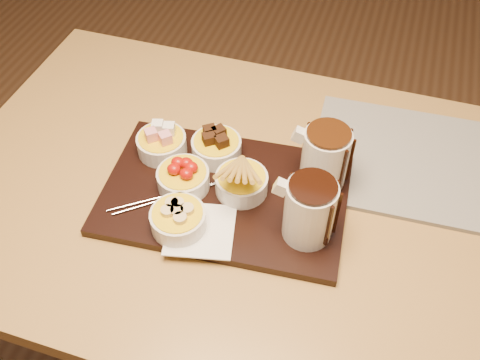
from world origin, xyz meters
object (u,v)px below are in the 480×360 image
(pitcher_dark_chocolate, at_px, (309,211))
(pitcher_milk_chocolate, at_px, (325,158))
(newspaper, at_px, (407,160))
(dining_table, at_px, (245,221))
(serving_board, at_px, (225,194))
(bowl_strawberries, at_px, (183,179))

(pitcher_dark_chocolate, distance_m, pitcher_milk_chocolate, 0.13)
(pitcher_dark_chocolate, height_order, newspaper, pitcher_dark_chocolate)
(newspaper, bearing_deg, pitcher_dark_chocolate, -124.74)
(dining_table, relative_size, newspaper, 3.11)
(pitcher_milk_chocolate, distance_m, newspaper, 0.21)
(serving_board, bearing_deg, pitcher_dark_chocolate, -19.98)
(pitcher_dark_chocolate, distance_m, newspaper, 0.30)
(newspaper, bearing_deg, serving_board, -150.86)
(serving_board, xyz_separation_m, pitcher_milk_chocolate, (0.17, 0.08, 0.07))
(serving_board, distance_m, pitcher_milk_chocolate, 0.20)
(bowl_strawberries, height_order, newspaper, bowl_strawberries)
(serving_board, relative_size, newspaper, 1.19)
(dining_table, height_order, serving_board, serving_board)
(dining_table, height_order, pitcher_dark_chocolate, pitcher_dark_chocolate)
(bowl_strawberries, bearing_deg, dining_table, 19.93)
(serving_board, distance_m, newspaper, 0.38)
(dining_table, distance_m, pitcher_dark_chocolate, 0.24)
(serving_board, height_order, pitcher_milk_chocolate, pitcher_milk_chocolate)
(dining_table, xyz_separation_m, serving_board, (-0.03, -0.03, 0.11))
(dining_table, xyz_separation_m, pitcher_dark_chocolate, (0.14, -0.08, 0.18))
(bowl_strawberries, xyz_separation_m, newspaper, (0.40, 0.21, -0.03))
(bowl_strawberries, xyz_separation_m, pitcher_dark_chocolate, (0.25, -0.04, 0.04))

